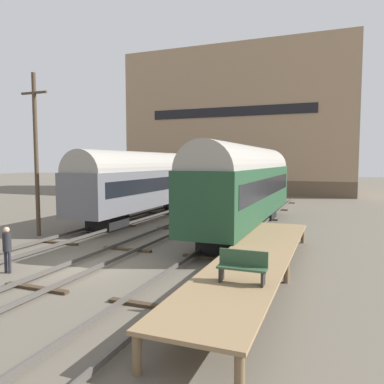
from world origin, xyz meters
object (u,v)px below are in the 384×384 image
bench (243,266)px  person_worker (7,245)px  train_car_grey (149,180)px  train_car_green (247,182)px  utility_pole (36,153)px

bench → person_worker: size_ratio=0.77×
train_car_grey → train_car_green: (8.57, -3.26, 0.15)m
person_worker → utility_pole: 8.48m
train_car_grey → train_car_green: 9.17m
train_car_green → bench: size_ratio=12.19×
train_car_grey → bench: size_ratio=12.62×
bench → train_car_green: bearing=102.3°
utility_pole → bench: bearing=-26.6°
utility_pole → train_car_grey: bearing=74.7°
train_car_green → person_worker: (-6.73, -12.15, -1.94)m
train_car_green → bench: (2.81, -12.84, -1.60)m
train_car_grey → bench: (11.37, -16.09, -1.44)m
train_car_green → person_worker: size_ratio=9.33×
bench → utility_pole: 15.88m
train_car_green → bench: bearing=-77.7°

